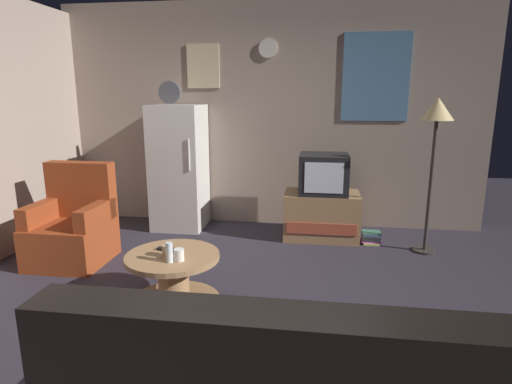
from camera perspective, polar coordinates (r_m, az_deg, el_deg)
The scene contains 13 objects.
ground_plane at distance 3.28m, azimuth -3.41°, elevation -16.45°, with size 12.00×12.00×0.00m, color #2D2833.
wall_with_art at distance 5.28m, azimuth 1.85°, elevation 10.27°, with size 5.20×0.12×2.71m.
fridge at distance 5.22m, azimuth -10.36°, elevation 3.33°, with size 0.60×0.62×1.77m.
tv_stand at distance 4.89m, azimuth 8.84°, elevation -3.15°, with size 0.84×0.53×0.53m.
crt_tv at distance 4.78m, azimuth 9.13°, elevation 2.45°, with size 0.54×0.51×0.44m.
standing_lamp at distance 4.57m, azimuth 23.23°, elevation 8.78°, with size 0.32×0.32×1.59m.
coffee_table at distance 3.40m, azimuth -11.09°, elevation -11.60°, with size 0.72×0.72×0.42m.
wine_glass at distance 3.15m, azimuth -11.67°, elevation -8.01°, with size 0.05×0.05×0.15m, color silver.
mug_ceramic_white at distance 3.18m, azimuth -10.37°, elevation -8.34°, with size 0.08×0.08×0.09m, color silver.
mug_ceramic_tan at distance 3.27m, azimuth -11.94°, elevation -7.79°, with size 0.08×0.08×0.09m, color tan.
remote_control at distance 3.40m, azimuth -12.01°, elevation -7.59°, with size 0.15×0.04×0.02m, color black.
armchair at distance 4.53m, azimuth -23.49°, elevation -4.46°, with size 0.68×0.68×0.96m.
book_stack at distance 4.87m, azimuth 15.31°, elevation -5.95°, with size 0.22×0.18×0.14m.
Camera 1 is at (0.59, -2.80, 1.61)m, focal length 29.55 mm.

